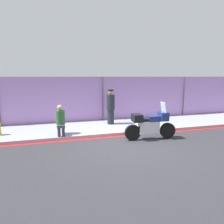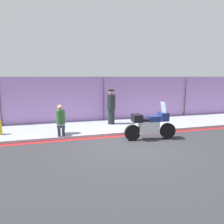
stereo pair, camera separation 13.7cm
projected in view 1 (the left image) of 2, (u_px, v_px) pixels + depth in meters
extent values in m
plane|color=#2D2D33|center=(127.00, 144.00, 7.61)|extent=(120.00, 120.00, 0.00)
cube|color=#8E93A3|center=(109.00, 127.00, 10.02)|extent=(38.76, 2.75, 0.13)
cube|color=red|center=(118.00, 136.00, 8.65)|extent=(38.76, 0.18, 0.01)
cube|color=#AD7FC6|center=(102.00, 100.00, 11.20)|extent=(36.83, 0.08, 2.54)
cylinder|color=#4C4C51|center=(103.00, 100.00, 11.10)|extent=(0.05, 0.05, 2.54)
cylinder|color=#4C4C51|center=(184.00, 97.00, 12.51)|extent=(0.05, 0.05, 2.54)
cylinder|color=black|center=(168.00, 130.00, 8.36)|extent=(0.66, 0.18, 0.65)
cylinder|color=black|center=(133.00, 133.00, 8.05)|extent=(0.66, 0.18, 0.65)
cube|color=silver|center=(149.00, 127.00, 8.15)|extent=(0.86, 0.34, 0.52)
cube|color=navy|center=(154.00, 119.00, 8.14)|extent=(0.54, 0.34, 0.22)
cube|color=black|center=(147.00, 120.00, 8.08)|extent=(0.62, 0.32, 0.10)
cube|color=navy|center=(163.00, 116.00, 8.20)|extent=(0.35, 0.50, 0.34)
cube|color=silver|center=(164.00, 107.00, 8.14)|extent=(0.13, 0.43, 0.42)
cube|color=black|center=(137.00, 118.00, 7.98)|extent=(0.39, 0.53, 0.30)
cylinder|color=#1E2328|center=(111.00, 117.00, 10.30)|extent=(0.34, 0.34, 0.75)
cylinder|color=#1E2328|center=(111.00, 102.00, 10.17)|extent=(0.42, 0.42, 0.75)
sphere|color=tan|center=(111.00, 92.00, 10.08)|extent=(0.26, 0.26, 0.26)
cylinder|color=black|center=(111.00, 90.00, 10.06)|extent=(0.30, 0.30, 0.06)
cylinder|color=#2D3342|center=(59.00, 132.00, 8.11)|extent=(0.12, 0.12, 0.40)
cylinder|color=#2D3342|center=(63.00, 132.00, 8.16)|extent=(0.12, 0.12, 0.40)
cube|color=#2D3342|center=(61.00, 126.00, 8.29)|extent=(0.32, 0.40, 0.10)
cylinder|color=#2D6033|center=(60.00, 117.00, 8.42)|extent=(0.38, 0.38, 0.57)
sphere|color=tan|center=(60.00, 108.00, 8.35)|extent=(0.24, 0.24, 0.24)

